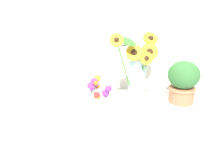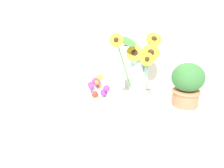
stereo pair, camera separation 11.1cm
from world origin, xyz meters
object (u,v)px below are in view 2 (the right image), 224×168
Objects in this scene: serving_tray at (112,109)px; mason_jar_sunflowers at (138,75)px; vase_small_back at (98,90)px; vase_bulb_right at (92,97)px; potted_plant at (187,84)px; vase_small_center at (100,103)px.

mason_jar_sunflowers reaches higher than serving_tray.
mason_jar_sunflowers reaches higher than vase_small_back.
serving_tray is 0.12m from vase_bulb_right.
vase_bulb_right is 0.59× the size of potted_plant.
serving_tray is 0.23m from mason_jar_sunflowers.
mason_jar_sunflowers is 0.26m from vase_small_center.
vase_bulb_right is at bearing -179.19° from serving_tray.
serving_tray is at bearing -165.53° from potted_plant.
potted_plant is (0.49, 0.02, 0.05)m from vase_small_back.
mason_jar_sunflowers is 2.49× the size of vase_small_center.
mason_jar_sunflowers is at bearing 23.74° from serving_tray.
vase_small_back reaches higher than vase_bulb_right.
serving_tray is 2.22× the size of potted_plant.
vase_small_back is 0.49m from potted_plant.
vase_small_center is 0.17m from vase_small_back.
vase_small_back is at bearing 135.39° from serving_tray.
mason_jar_sunflowers is at bearing 36.91° from vase_small_center.
serving_tray is 0.14m from vase_small_back.
vase_bulb_right is (-0.05, 0.08, -0.00)m from vase_small_center.
potted_plant is at bearing 22.10° from vase_small_center.
vase_small_center is at bearing -56.43° from vase_bulb_right.
vase_bulb_right is 0.91× the size of vase_small_back.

